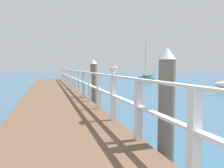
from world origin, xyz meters
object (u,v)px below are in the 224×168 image
at_px(dock_piling_far, 94,84).
at_px(seagull_foreground, 113,70).
at_px(dock_piling_near, 166,111).
at_px(boat_3, 146,77).

xyz_separation_m(dock_piling_far, seagull_foreground, (-0.38, -4.43, 0.68)).
height_order(dock_piling_near, boat_3, boat_3).
bearing_deg(dock_piling_near, boat_3, 66.72).
height_order(dock_piling_far, seagull_foreground, dock_piling_far).
relative_size(dock_piling_far, boat_3, 0.39).
relative_size(dock_piling_near, dock_piling_far, 1.00).
bearing_deg(boat_3, seagull_foreground, -116.87).
bearing_deg(seagull_foreground, dock_piling_far, -94.32).
xyz_separation_m(seagull_foreground, boat_3, (11.90, 24.85, -1.43)).
distance_m(dock_piling_far, boat_3, 23.46).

